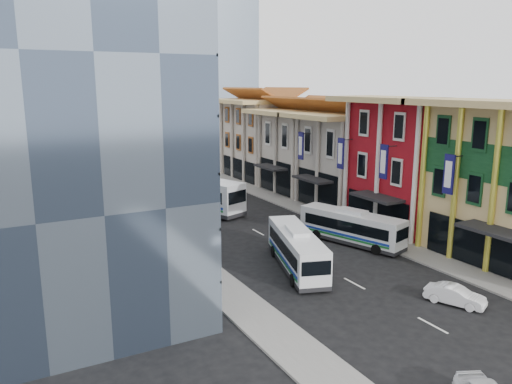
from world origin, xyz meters
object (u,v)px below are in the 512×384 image
bus_right (351,226)px  office_tower (55,62)px  bus_left_near (297,249)px  sedan_right (455,295)px  bus_left_far (195,192)px

bus_right → office_tower: bearing=152.7°
bus_left_near → sedan_right: size_ratio=2.70×
office_tower → bus_right: (22.50, -3.78, -13.46)m
bus_left_near → bus_right: bus_left_near is taller
bus_right → sedan_right: 13.05m
sedan_right → bus_right: bearing=55.7°
office_tower → bus_left_near: (15.00, -6.68, -13.42)m
office_tower → bus_right: office_tower is taller
bus_left_near → bus_right: 8.04m
office_tower → bus_left_far: office_tower is taller
bus_left_far → bus_right: 19.01m
bus_left_far → bus_left_near: bearing=-110.6°
bus_left_near → bus_left_far: bus_left_far is taller
bus_left_far → sedan_right: (5.40, -30.31, -1.42)m
bus_left_near → bus_left_far: bearing=107.9°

